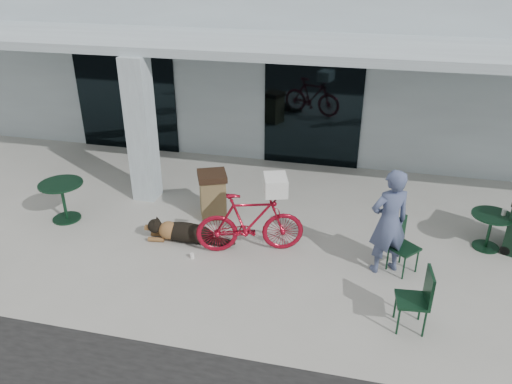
% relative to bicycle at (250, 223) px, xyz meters
% --- Properties ---
extents(ground, '(80.00, 80.00, 0.00)m').
position_rel_bicycle_xyz_m(ground, '(-1.27, -0.67, -0.59)').
color(ground, '#A4A39B').
rests_on(ground, ground).
extents(building, '(22.00, 7.00, 4.50)m').
position_rel_bicycle_xyz_m(building, '(-1.27, 7.83, 1.66)').
color(building, silver).
rests_on(building, ground).
extents(storefront_glass_left, '(2.80, 0.06, 2.70)m').
position_rel_bicycle_xyz_m(storefront_glass_left, '(-4.47, 4.31, 0.76)').
color(storefront_glass_left, black).
rests_on(storefront_glass_left, ground).
extents(storefront_glass_right, '(2.40, 0.06, 2.70)m').
position_rel_bicycle_xyz_m(storefront_glass_right, '(0.53, 4.31, 0.76)').
color(storefront_glass_right, black).
rests_on(storefront_glass_right, ground).
extents(column, '(0.50, 0.50, 3.12)m').
position_rel_bicycle_xyz_m(column, '(-2.77, 1.63, 0.97)').
color(column, silver).
rests_on(column, ground).
extents(overhang, '(22.00, 2.80, 0.18)m').
position_rel_bicycle_xyz_m(overhang, '(-1.27, 2.93, 2.62)').
color(overhang, silver).
rests_on(overhang, column).
extents(bicycle, '(2.03, 1.10, 1.18)m').
position_rel_bicycle_xyz_m(bicycle, '(0.00, 0.00, 0.00)').
color(bicycle, maroon).
rests_on(bicycle, ground).
extents(laundry_basket, '(0.53, 0.62, 0.31)m').
position_rel_bicycle_xyz_m(laundry_basket, '(0.43, 0.13, 0.74)').
color(laundry_basket, white).
rests_on(laundry_basket, bicycle).
extents(dog, '(1.35, 0.59, 0.44)m').
position_rel_bicycle_xyz_m(dog, '(-1.27, 0.03, -0.37)').
color(dog, black).
rests_on(dog, ground).
extents(cup_near_dog, '(0.10, 0.10, 0.09)m').
position_rel_bicycle_xyz_m(cup_near_dog, '(-0.96, -0.49, -0.54)').
color(cup_near_dog, white).
rests_on(cup_near_dog, ground).
extents(cafe_table_near, '(1.16, 1.16, 0.82)m').
position_rel_bicycle_xyz_m(cafe_table_near, '(-3.97, 0.28, -0.18)').
color(cafe_table_near, '#123520').
rests_on(cafe_table_near, ground).
extents(cafe_table_far, '(0.98, 0.98, 0.70)m').
position_rel_bicycle_xyz_m(cafe_table_far, '(4.27, 1.11, -0.24)').
color(cafe_table_far, '#123520').
rests_on(cafe_table_far, ground).
extents(cafe_chair_far_a, '(0.64, 0.63, 0.95)m').
position_rel_bicycle_xyz_m(cafe_chair_far_a, '(2.71, -0.02, -0.11)').
color(cafe_chair_far_a, '#123520').
rests_on(cafe_chair_far_a, ground).
extents(cafe_chair_far_b, '(0.53, 0.50, 1.00)m').
position_rel_bicycle_xyz_m(cafe_chair_far_b, '(2.77, -1.47, -0.09)').
color(cafe_chair_far_b, '#123520').
rests_on(cafe_chair_far_b, ground).
extents(person, '(0.83, 0.73, 1.90)m').
position_rel_bicycle_xyz_m(person, '(2.40, -0.06, 0.36)').
color(person, '#465176').
rests_on(person, ground).
extents(cup_on_table, '(0.10, 0.10, 0.11)m').
position_rel_bicycle_xyz_m(cup_on_table, '(4.45, 1.14, 0.16)').
color(cup_on_table, white).
rests_on(cup_on_table, cafe_table_far).
extents(trash_receptacle, '(0.75, 0.75, 0.97)m').
position_rel_bicycle_xyz_m(trash_receptacle, '(-1.07, 1.13, -0.10)').
color(trash_receptacle, olive).
rests_on(trash_receptacle, ground).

